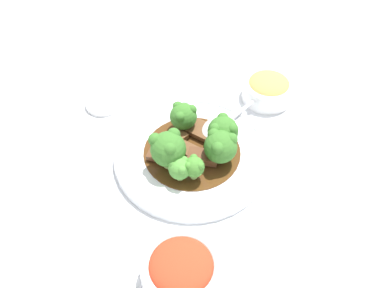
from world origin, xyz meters
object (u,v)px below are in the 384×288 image
Objects in this scene: beef_strip_2 at (173,139)px; broccoli_floret_4 at (167,147)px; side_bowl_appetizer at (268,88)px; broccoli_floret_3 at (183,116)px; broccoli_floret_5 at (194,167)px; beef_strip_0 at (202,158)px; broccoli_floret_0 at (221,146)px; side_bowl_kimchi at (181,270)px; broccoli_floret_2 at (223,131)px; main_plate at (192,154)px; beef_strip_1 at (185,149)px; beef_strip_3 at (160,149)px; serving_spoon at (224,123)px; sauce_dish at (103,102)px; broccoli_floret_1 at (180,168)px; beef_strip_4 at (204,131)px.

broccoli_floret_4 is (-0.03, 0.04, 0.03)m from beef_strip_2.
side_bowl_appetizer reaches higher than beef_strip_2.
broccoli_floret_5 is (-0.09, 0.05, -0.00)m from broccoli_floret_3.
beef_strip_0 is 0.55× the size of side_bowl_appetizer.
broccoli_floret_0 is at bearing 179.37° from broccoli_floret_3.
broccoli_floret_3 is (0.07, -0.02, 0.02)m from beef_strip_0.
side_bowl_appetizer is at bearing -76.82° from beef_strip_0.
broccoli_floret_3 reaches higher than side_bowl_kimchi.
side_bowl_kimchi is at bearing 123.93° from broccoli_floret_2.
main_plate is at bearing -94.69° from broccoli_floret_4.
beef_strip_1 is 0.07m from broccoli_floret_2.
beef_strip_3 is at bearing 48.33° from beef_strip_1.
broccoli_floret_0 is at bearing -147.68° from beef_strip_1.
broccoli_floret_0 is at bearing 130.44° from broccoli_floret_2.
broccoli_floret_5 is at bearing 119.26° from beef_strip_0.
main_plate is 0.02m from beef_strip_1.
serving_spoon is (-0.04, -0.06, -0.02)m from broccoli_floret_3.
broccoli_floret_5 is 0.61× the size of sauce_dish.
beef_strip_3 is 0.86× the size of broccoli_floret_4.
beef_strip_2 is (0.04, 0.01, 0.01)m from main_plate.
broccoli_floret_3 reaches higher than sauce_dish.
side_bowl_appetizer is at bearing -74.20° from broccoli_floret_2.
beef_strip_2 is at bearing -84.47° from beef_strip_3.
serving_spoon is at bearing -73.42° from broccoli_floret_1.
beef_strip_2 is 0.96× the size of broccoli_floret_3.
broccoli_floret_1 reaches higher than serving_spoon.
beef_strip_1 is 0.05m from beef_strip_4.
broccoli_floret_0 is 0.05m from broccoli_floret_5.
beef_strip_2 is 0.17m from sauce_dish.
broccoli_floret_1 is at bearing 121.45° from main_plate.
broccoli_floret_5 is at bearing -178.28° from sauce_dish.
serving_spoon is at bearing 96.75° from side_bowl_appetizer.
sauce_dish is at bearing 8.79° from beef_strip_1.
broccoli_floret_2 reaches higher than serving_spoon.
side_bowl_appetizer is at bearing -85.45° from beef_strip_1.
side_bowl_appetizer is 1.43× the size of sauce_dish.
beef_strip_4 is 0.04m from serving_spoon.
broccoli_floret_5 is (-0.01, -0.02, 0.00)m from broccoli_floret_1.
beef_strip_1 is 1.16× the size of broccoli_floret_0.
beef_strip_0 is at bearing -170.55° from sauce_dish.
beef_strip_3 is (0.06, 0.04, -0.00)m from beef_strip_0.
beef_strip_4 is at bearing -156.72° from sauce_dish.
broccoli_floret_2 is (-0.05, -0.09, 0.03)m from beef_strip_3.
beef_strip_4 is 1.22× the size of broccoli_floret_4.
broccoli_floret_1 is 0.62× the size of broccoli_floret_4.
broccoli_floret_2 is 1.13× the size of broccoli_floret_3.
beef_strip_0 is 0.80× the size of beef_strip_1.
broccoli_floret_2 is at bearing 105.80° from side_bowl_appetizer.
beef_strip_0 reaches higher than beef_strip_4.
beef_strip_4 is 1.40× the size of broccoli_floret_0.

